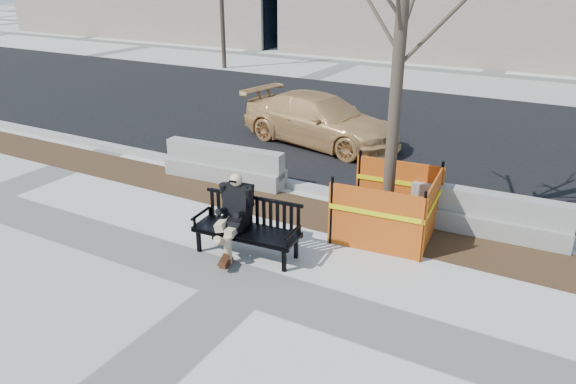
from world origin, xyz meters
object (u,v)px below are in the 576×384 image
sedan (320,143)px  jersey_barrier_right (486,233)px  jersey_barrier_left (225,180)px  seated_man (236,250)px  bench (247,254)px  tree_fence (385,233)px

sedan → jersey_barrier_right: bearing=-113.2°
jersey_barrier_left → jersey_barrier_right: 5.32m
seated_man → jersey_barrier_right: size_ratio=0.49×
bench → sedan: bearing=100.3°
bench → tree_fence: tree_fence is taller
seated_man → sedan: seated_man is taller
jersey_barrier_right → sedan: bearing=142.8°
seated_man → jersey_barrier_right: (3.37, 2.57, 0.00)m
bench → sedan: 5.99m
bench → tree_fence: 2.41m
seated_man → tree_fence: tree_fence is taller
tree_fence → seated_man: bearing=-137.0°
tree_fence → jersey_barrier_right: bearing=28.8°
bench → seated_man: bearing=168.5°
sedan → tree_fence: bearing=-130.5°
tree_fence → jersey_barrier_left: bearing=169.6°
jersey_barrier_right → jersey_barrier_left: bearing=178.2°
bench → seated_man: seated_man is taller
bench → jersey_barrier_left: 3.29m
bench → seated_man: 0.23m
bench → jersey_barrier_right: (3.14, 2.60, 0.00)m
jersey_barrier_left → jersey_barrier_right: (5.32, 0.13, 0.00)m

